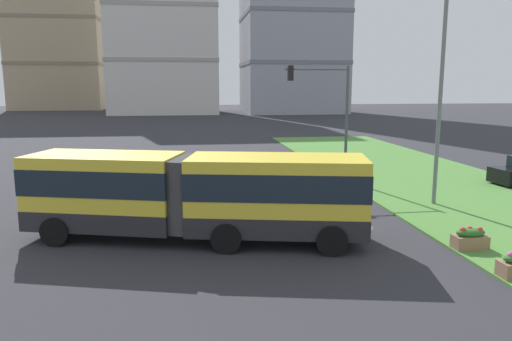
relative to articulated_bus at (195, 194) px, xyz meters
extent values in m
cube|color=yellow|center=(2.76, -0.68, 0.07)|extent=(6.39, 3.70, 2.55)
cube|color=#262628|center=(2.76, -0.68, -0.85)|extent=(6.41, 3.72, 0.70)
cube|color=#19232D|center=(2.76, -0.68, 0.50)|extent=(6.44, 3.74, 0.90)
cube|color=yellow|center=(-3.15, 0.81, 0.07)|extent=(5.69, 3.85, 2.55)
cube|color=#262628|center=(-3.15, 0.81, -0.85)|extent=(5.72, 3.88, 0.70)
cube|color=#19232D|center=(-3.15, 0.81, 0.50)|extent=(5.74, 3.90, 0.90)
cylinder|color=#383838|center=(-0.18, -0.06, 0.07)|extent=(2.40, 2.40, 2.45)
cylinder|color=black|center=(4.78, 0.16, -1.15)|extent=(1.04, 0.48, 1.00)
cylinder|color=black|center=(4.26, -2.28, -1.15)|extent=(1.04, 0.48, 1.00)
cylinder|color=black|center=(1.45, 0.87, -1.15)|extent=(1.04, 0.48, 1.00)
cylinder|color=black|center=(0.93, -1.57, -1.15)|extent=(1.04, 0.48, 1.00)
cylinder|color=black|center=(-4.05, 2.37, -1.15)|extent=(1.04, 0.55, 1.00)
cylinder|color=black|center=(-4.75, -0.03, -1.15)|extent=(1.04, 0.55, 1.00)
sphere|color=#F9EFC6|center=(5.90, -0.43, -0.85)|extent=(0.24, 0.24, 0.24)
sphere|color=#F9EFC6|center=(5.52, -2.19, -0.85)|extent=(0.24, 0.24, 0.24)
cylinder|color=black|center=(16.74, 7.80, -1.33)|extent=(0.66, 0.27, 0.64)
cube|color=maroon|center=(-3.98, 11.16, -1.07)|extent=(4.46, 1.94, 0.80)
cube|color=black|center=(-4.13, 11.17, -0.37)|extent=(2.43, 1.76, 0.60)
cylinder|color=black|center=(-2.45, 12.01, -1.33)|extent=(0.65, 0.24, 0.64)
cylinder|color=black|center=(-2.51, 10.21, -1.33)|extent=(0.65, 0.24, 0.64)
cylinder|color=black|center=(-5.45, 12.11, -1.33)|extent=(0.65, 0.24, 0.64)
cylinder|color=black|center=(-5.51, 10.31, -1.33)|extent=(0.65, 0.24, 0.64)
sphere|color=#D14C99|center=(8.63, -4.87, -0.93)|extent=(0.20, 0.20, 0.20)
cube|color=#937051|center=(8.91, -2.43, -1.35)|extent=(1.10, 0.56, 0.44)
ellipsoid|color=#2D6B28|center=(8.91, -2.43, -1.03)|extent=(0.99, 0.50, 0.28)
sphere|color=red|center=(8.63, -2.43, -0.93)|extent=(0.20, 0.20, 0.20)
sphere|color=red|center=(8.91, -2.35, -0.93)|extent=(0.20, 0.20, 0.20)
sphere|color=red|center=(9.19, -2.49, -0.93)|extent=(0.20, 0.20, 0.20)
cylinder|color=#474C51|center=(8.51, 9.39, 1.55)|extent=(0.16, 0.16, 6.42)
cylinder|color=#474C51|center=(6.76, 9.39, 4.56)|extent=(3.49, 0.10, 0.10)
cube|color=black|center=(5.31, 9.39, 4.36)|extent=(0.28, 0.28, 0.80)
sphere|color=red|center=(5.31, 9.39, 4.61)|extent=(0.16, 0.16, 0.16)
sphere|color=yellow|center=(5.31, 9.39, 4.35)|extent=(0.16, 0.16, 0.16)
sphere|color=green|center=(5.31, 9.39, 4.09)|extent=(0.16, 0.16, 0.16)
cylinder|color=slate|center=(10.81, 3.60, 3.33)|extent=(0.18, 0.18, 9.96)
cube|color=#85765B|center=(-27.98, 99.09, 8.16)|extent=(19.23, 14.66, 0.70)
cube|color=#85765B|center=(-27.98, 99.09, 17.62)|extent=(19.23, 14.66, 0.70)
cube|color=silver|center=(-4.35, 80.19, 17.15)|extent=(19.83, 16.45, 37.62)
cube|color=#A4A099|center=(-4.35, 80.19, 8.10)|extent=(20.03, 16.65, 0.70)
cube|color=#A4A099|center=(-4.35, 80.19, 17.50)|extent=(20.03, 16.65, 0.70)
cube|color=gray|center=(20.34, 79.44, 7.76)|extent=(18.85, 18.13, 0.70)
cube|color=gray|center=(20.34, 79.44, 16.82)|extent=(18.85, 18.13, 0.70)
camera|label=1|loc=(-0.22, -16.78, 3.75)|focal=34.40mm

